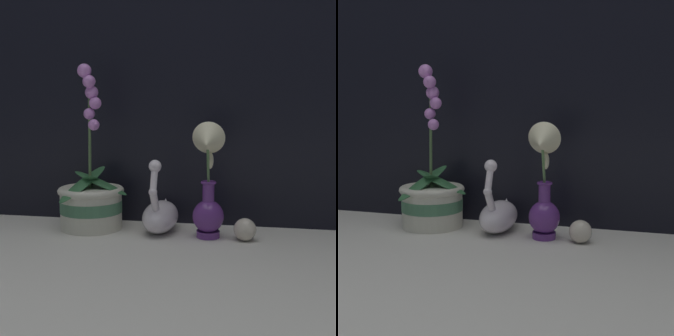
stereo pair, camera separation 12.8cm
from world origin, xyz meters
TOP-DOWN VIEW (x-y plane):
  - ground_plane at (0.00, 0.00)m, footprint 2.80×2.80m
  - window_backdrop at (0.00, 0.22)m, footprint 2.80×0.03m
  - orchid_potted_plant at (-0.20, 0.10)m, footprint 0.21×0.23m
  - swan_figurine at (0.01, 0.11)m, footprint 0.10×0.21m
  - blue_vase at (0.14, 0.06)m, footprint 0.09×0.12m
  - glass_sphere at (0.24, 0.06)m, footprint 0.06×0.06m

SIDE VIEW (x-z plane):
  - ground_plane at x=0.00m, z-range 0.00..0.00m
  - glass_sphere at x=0.24m, z-range 0.00..0.06m
  - swan_figurine at x=0.01m, z-range -0.06..0.15m
  - orchid_potted_plant at x=-0.20m, z-range -0.15..0.32m
  - blue_vase at x=0.14m, z-range -0.02..0.29m
  - window_backdrop at x=0.00m, z-range 0.00..1.20m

